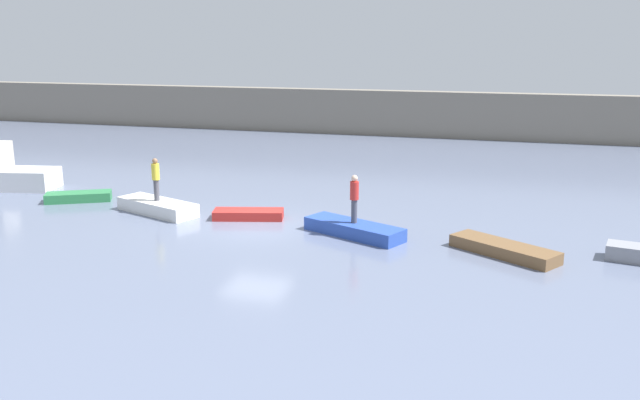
{
  "coord_description": "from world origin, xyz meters",
  "views": [
    {
      "loc": [
        9.48,
        -23.54,
        7.15
      ],
      "look_at": [
        1.89,
        2.36,
        0.66
      ],
      "focal_mm": 38.41,
      "sensor_mm": 36.0,
      "label": 1
    }
  ],
  "objects_px": {
    "rowboat_brown": "(504,249)",
    "person_red_shirt": "(354,196)",
    "rowboat_white": "(158,207)",
    "person_yellow_shirt": "(156,177)",
    "rowboat_red": "(248,214)",
    "rowboat_green": "(79,197)",
    "rowboat_blue": "(354,229)"
  },
  "relations": [
    {
      "from": "rowboat_white",
      "to": "rowboat_brown",
      "type": "height_order",
      "value": "rowboat_white"
    },
    {
      "from": "rowboat_blue",
      "to": "person_red_shirt",
      "type": "height_order",
      "value": "person_red_shirt"
    },
    {
      "from": "rowboat_green",
      "to": "rowboat_red",
      "type": "height_order",
      "value": "rowboat_green"
    },
    {
      "from": "rowboat_red",
      "to": "rowboat_brown",
      "type": "xyz_separation_m",
      "value": [
        9.98,
        -1.94,
        0.02
      ]
    },
    {
      "from": "rowboat_red",
      "to": "rowboat_brown",
      "type": "bearing_deg",
      "value": -26.11
    },
    {
      "from": "rowboat_white",
      "to": "person_yellow_shirt",
      "type": "distance_m",
      "value": 1.25
    },
    {
      "from": "rowboat_brown",
      "to": "person_yellow_shirt",
      "type": "distance_m",
      "value": 14.08
    },
    {
      "from": "rowboat_white",
      "to": "person_red_shirt",
      "type": "distance_m",
      "value": 8.69
    },
    {
      "from": "rowboat_white",
      "to": "person_yellow_shirt",
      "type": "height_order",
      "value": "person_yellow_shirt"
    },
    {
      "from": "rowboat_blue",
      "to": "rowboat_white",
      "type": "bearing_deg",
      "value": -161.51
    },
    {
      "from": "rowboat_white",
      "to": "rowboat_blue",
      "type": "height_order",
      "value": "rowboat_white"
    },
    {
      "from": "person_yellow_shirt",
      "to": "person_red_shirt",
      "type": "distance_m",
      "value": 8.61
    },
    {
      "from": "rowboat_red",
      "to": "person_red_shirt",
      "type": "height_order",
      "value": "person_red_shirt"
    },
    {
      "from": "rowboat_blue",
      "to": "person_red_shirt",
      "type": "relative_size",
      "value": 2.19
    },
    {
      "from": "rowboat_brown",
      "to": "person_yellow_shirt",
      "type": "height_order",
      "value": "person_yellow_shirt"
    },
    {
      "from": "rowboat_brown",
      "to": "person_red_shirt",
      "type": "xyz_separation_m",
      "value": [
        -5.36,
        0.83,
        1.28
      ]
    },
    {
      "from": "rowboat_red",
      "to": "person_yellow_shirt",
      "type": "relative_size",
      "value": 1.57
    },
    {
      "from": "person_yellow_shirt",
      "to": "person_red_shirt",
      "type": "height_order",
      "value": "person_yellow_shirt"
    },
    {
      "from": "person_red_shirt",
      "to": "person_yellow_shirt",
      "type": "bearing_deg",
      "value": 174.12
    },
    {
      "from": "rowboat_green",
      "to": "rowboat_red",
      "type": "xyz_separation_m",
      "value": [
        8.37,
        -0.67,
        -0.02
      ]
    },
    {
      "from": "person_red_shirt",
      "to": "rowboat_brown",
      "type": "bearing_deg",
      "value": -8.78
    },
    {
      "from": "rowboat_red",
      "to": "person_red_shirt",
      "type": "relative_size",
      "value": 1.56
    },
    {
      "from": "rowboat_white",
      "to": "person_red_shirt",
      "type": "height_order",
      "value": "person_red_shirt"
    },
    {
      "from": "rowboat_green",
      "to": "rowboat_red",
      "type": "distance_m",
      "value": 8.39
    },
    {
      "from": "rowboat_white",
      "to": "rowboat_red",
      "type": "bearing_deg",
      "value": 24.65
    },
    {
      "from": "rowboat_red",
      "to": "rowboat_white",
      "type": "bearing_deg",
      "value": 168.27
    },
    {
      "from": "rowboat_red",
      "to": "person_red_shirt",
      "type": "xyz_separation_m",
      "value": [
        4.62,
        -1.11,
        1.3
      ]
    },
    {
      "from": "rowboat_green",
      "to": "rowboat_white",
      "type": "xyz_separation_m",
      "value": [
        4.43,
        -0.9,
        0.07
      ]
    },
    {
      "from": "rowboat_green",
      "to": "rowboat_blue",
      "type": "relative_size",
      "value": 0.71
    },
    {
      "from": "rowboat_white",
      "to": "rowboat_blue",
      "type": "bearing_deg",
      "value": 15.4
    },
    {
      "from": "rowboat_white",
      "to": "rowboat_brown",
      "type": "bearing_deg",
      "value": 14.28
    },
    {
      "from": "rowboat_brown",
      "to": "person_yellow_shirt",
      "type": "relative_size",
      "value": 2.12
    }
  ]
}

